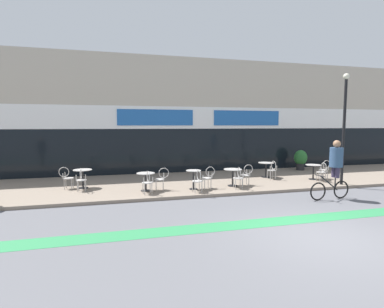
{
  "coord_description": "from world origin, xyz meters",
  "views": [
    {
      "loc": [
        -4.88,
        -6.01,
        2.72
      ],
      "look_at": [
        -1.46,
        6.93,
        1.42
      ],
      "focal_mm": 28.0,
      "sensor_mm": 36.0,
      "label": 1
    }
  ],
  "objects_px": {
    "cafe_chair_2_side": "(208,176)",
    "cafe_chair_5_near": "(322,171)",
    "lamp_post": "(344,121)",
    "bistro_table_4": "(266,167)",
    "cafe_chair_0_near": "(81,178)",
    "bistro_table_5": "(313,169)",
    "cafe_chair_4_near": "(272,169)",
    "bistro_table_2": "(193,176)",
    "cafe_chair_1_side": "(161,177)",
    "cafe_chair_3_near": "(238,176)",
    "cafe_chair_0_side": "(66,176)",
    "cafe_chair_1_near": "(148,181)",
    "bistro_table_0": "(83,175)",
    "bistro_table_1": "(146,178)",
    "cyclist_0": "(335,164)",
    "planter_pot": "(301,159)",
    "bistro_table_3": "(233,174)",
    "cafe_chair_3_side": "(246,173)",
    "cafe_chair_5_side": "(325,168)",
    "cafe_chair_2_near": "(198,179)"
  },
  "relations": [
    {
      "from": "cafe_chair_2_side",
      "to": "cafe_chair_5_near",
      "type": "distance_m",
      "value": 5.5
    },
    {
      "from": "cafe_chair_5_near",
      "to": "lamp_post",
      "type": "bearing_deg",
      "value": -146.5
    },
    {
      "from": "bistro_table_4",
      "to": "cafe_chair_0_near",
      "type": "relative_size",
      "value": 0.85
    },
    {
      "from": "bistro_table_5",
      "to": "cafe_chair_4_near",
      "type": "height_order",
      "value": "cafe_chair_4_near"
    },
    {
      "from": "bistro_table_2",
      "to": "lamp_post",
      "type": "height_order",
      "value": "lamp_post"
    },
    {
      "from": "bistro_table_5",
      "to": "cafe_chair_2_side",
      "type": "height_order",
      "value": "cafe_chair_2_side"
    },
    {
      "from": "cafe_chair_1_side",
      "to": "lamp_post",
      "type": "distance_m",
      "value": 8.2
    },
    {
      "from": "bistro_table_5",
      "to": "cafe_chair_2_side",
      "type": "bearing_deg",
      "value": -173.03
    },
    {
      "from": "bistro_table_5",
      "to": "cafe_chair_4_near",
      "type": "bearing_deg",
      "value": 165.8
    },
    {
      "from": "cafe_chair_3_near",
      "to": "cafe_chair_4_near",
      "type": "relative_size",
      "value": 1.0
    },
    {
      "from": "cafe_chair_0_side",
      "to": "cafe_chair_4_near",
      "type": "distance_m",
      "value": 9.21
    },
    {
      "from": "cafe_chair_1_near",
      "to": "lamp_post",
      "type": "relative_size",
      "value": 0.19
    },
    {
      "from": "bistro_table_5",
      "to": "cafe_chair_0_side",
      "type": "bearing_deg",
      "value": 176.32
    },
    {
      "from": "bistro_table_5",
      "to": "cafe_chair_0_side",
      "type": "xyz_separation_m",
      "value": [
        -11.11,
        0.71,
        0.01
      ]
    },
    {
      "from": "bistro_table_0",
      "to": "bistro_table_4",
      "type": "relative_size",
      "value": 1.01
    },
    {
      "from": "bistro_table_1",
      "to": "lamp_post",
      "type": "distance_m",
      "value": 8.8
    },
    {
      "from": "cyclist_0",
      "to": "bistro_table_2",
      "type": "bearing_deg",
      "value": -29.9
    },
    {
      "from": "cafe_chair_0_near",
      "to": "cyclist_0",
      "type": "relative_size",
      "value": 0.42
    },
    {
      "from": "bistro_table_5",
      "to": "lamp_post",
      "type": "height_order",
      "value": "lamp_post"
    },
    {
      "from": "cyclist_0",
      "to": "planter_pot",
      "type": "bearing_deg",
      "value": -116.98
    },
    {
      "from": "bistro_table_3",
      "to": "cafe_chair_5_near",
      "type": "xyz_separation_m",
      "value": [
        4.33,
        -0.16,
        -0.01
      ]
    },
    {
      "from": "cafe_chair_3_side",
      "to": "bistro_table_4",
      "type": "bearing_deg",
      "value": -136.36
    },
    {
      "from": "bistro_table_1",
      "to": "bistro_table_3",
      "type": "relative_size",
      "value": 0.93
    },
    {
      "from": "bistro_table_0",
      "to": "cafe_chair_3_side",
      "type": "distance_m",
      "value": 6.88
    },
    {
      "from": "cafe_chair_3_near",
      "to": "bistro_table_2",
      "type": "bearing_deg",
      "value": 84.59
    },
    {
      "from": "bistro_table_5",
      "to": "cafe_chair_4_near",
      "type": "relative_size",
      "value": 0.81
    },
    {
      "from": "cafe_chair_0_near",
      "to": "lamp_post",
      "type": "distance_m",
      "value": 11.24
    },
    {
      "from": "bistro_table_1",
      "to": "cafe_chair_0_side",
      "type": "relative_size",
      "value": 0.8
    },
    {
      "from": "bistro_table_5",
      "to": "cyclist_0",
      "type": "bearing_deg",
      "value": -114.97
    },
    {
      "from": "bistro_table_4",
      "to": "cafe_chair_0_near",
      "type": "height_order",
      "value": "cafe_chair_0_near"
    },
    {
      "from": "cafe_chair_3_near",
      "to": "cafe_chair_3_side",
      "type": "height_order",
      "value": "same"
    },
    {
      "from": "cafe_chair_5_near",
      "to": "cafe_chair_5_side",
      "type": "xyz_separation_m",
      "value": [
        0.63,
        0.63,
        0.0
      ]
    },
    {
      "from": "cafe_chair_5_near",
      "to": "bistro_table_2",
      "type": "bearing_deg",
      "value": 93.93
    },
    {
      "from": "cafe_chair_2_side",
      "to": "bistro_table_1",
      "type": "bearing_deg",
      "value": -11.11
    },
    {
      "from": "cafe_chair_5_near",
      "to": "lamp_post",
      "type": "height_order",
      "value": "lamp_post"
    },
    {
      "from": "cafe_chair_2_near",
      "to": "cyclist_0",
      "type": "relative_size",
      "value": 0.42
    },
    {
      "from": "bistro_table_0",
      "to": "cafe_chair_3_near",
      "type": "height_order",
      "value": "cafe_chair_3_near"
    },
    {
      "from": "cafe_chair_3_near",
      "to": "cafe_chair_2_side",
      "type": "bearing_deg",
      "value": 77.69
    },
    {
      "from": "bistro_table_2",
      "to": "cafe_chair_5_near",
      "type": "relative_size",
      "value": 0.86
    },
    {
      "from": "cafe_chair_3_side",
      "to": "cyclist_0",
      "type": "height_order",
      "value": "cyclist_0"
    },
    {
      "from": "bistro_table_0",
      "to": "cafe_chair_2_side",
      "type": "relative_size",
      "value": 0.86
    },
    {
      "from": "cafe_chair_2_near",
      "to": "lamp_post",
      "type": "distance_m",
      "value": 6.93
    },
    {
      "from": "bistro_table_0",
      "to": "cafe_chair_0_near",
      "type": "bearing_deg",
      "value": -90.07
    },
    {
      "from": "bistro_table_4",
      "to": "cafe_chair_0_side",
      "type": "xyz_separation_m",
      "value": [
        -9.21,
        -0.39,
        -0.02
      ]
    },
    {
      "from": "cafe_chair_1_near",
      "to": "cafe_chair_2_side",
      "type": "height_order",
      "value": "same"
    },
    {
      "from": "cafe_chair_3_side",
      "to": "cafe_chair_4_near",
      "type": "relative_size",
      "value": 1.0
    },
    {
      "from": "bistro_table_3",
      "to": "cafe_chair_3_near",
      "type": "bearing_deg",
      "value": -90.9
    },
    {
      "from": "cafe_chair_1_near",
      "to": "cafe_chair_3_near",
      "type": "relative_size",
      "value": 1.0
    },
    {
      "from": "bistro_table_1",
      "to": "cafe_chair_4_near",
      "type": "height_order",
      "value": "cafe_chair_4_near"
    },
    {
      "from": "cafe_chair_1_side",
      "to": "cafe_chair_3_near",
      "type": "bearing_deg",
      "value": 177.4
    }
  ]
}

